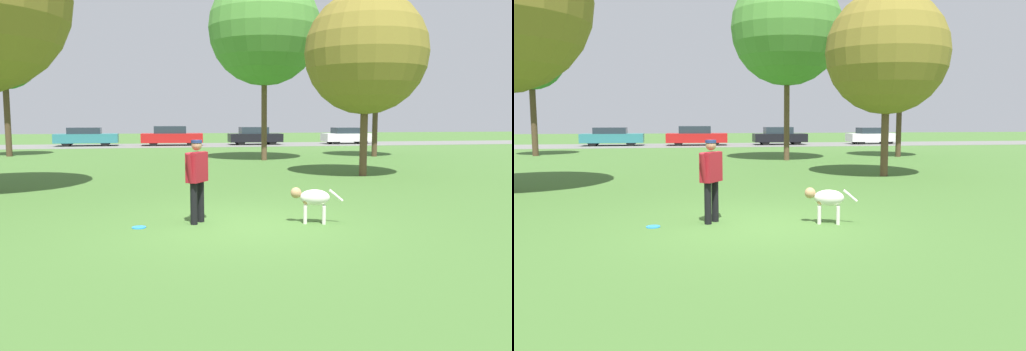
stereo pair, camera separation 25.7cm
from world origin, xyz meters
TOP-DOWN VIEW (x-y plane):
  - ground_plane at (0.00, 0.00)m, footprint 120.00×120.00m
  - far_road_strip at (0.00, 28.42)m, footprint 120.00×6.00m
  - person at (-0.75, 0.35)m, footprint 0.48×0.66m
  - dog at (1.36, -0.06)m, footprint 0.97×0.46m
  - frisbee at (-1.81, 0.13)m, footprint 0.25×0.25m
  - tree_near_right at (5.45, 7.16)m, footprint 4.11×4.11m
  - tree_far_left at (-9.12, 19.08)m, footprint 3.38×3.38m
  - tree_far_right at (9.59, 15.44)m, footprint 3.81×3.81m
  - tree_mid_center at (3.46, 14.22)m, footprint 5.20×5.20m
  - parked_car_teal at (-6.58, 28.79)m, footprint 4.44×1.89m
  - parked_car_red at (-0.51, 28.39)m, footprint 4.49×1.97m
  - parked_car_black at (5.74, 28.44)m, footprint 4.03×1.73m
  - parked_car_white at (13.04, 28.21)m, footprint 3.88×1.76m

SIDE VIEW (x-z plane):
  - ground_plane at x=0.00m, z-range 0.00..0.00m
  - far_road_strip at x=0.00m, z-range 0.00..0.01m
  - frisbee at x=-1.81m, z-range 0.00..0.02m
  - dog at x=1.36m, z-range 0.13..0.80m
  - parked_car_white at x=13.04m, z-range -0.01..1.27m
  - parked_car_black at x=5.74m, z-range -0.01..1.33m
  - parked_car_teal at x=-6.58m, z-range 0.00..1.34m
  - parked_car_red at x=-0.51m, z-range -0.01..1.41m
  - person at x=-0.75m, z-range 0.14..1.70m
  - tree_near_right at x=5.45m, z-range 1.04..7.25m
  - tree_far_right at x=9.59m, z-range 1.35..7.88m
  - tree_far_left at x=-9.12m, z-range 1.70..8.54m
  - tree_mid_center at x=3.46m, z-range 1.74..10.42m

